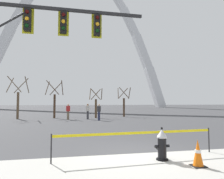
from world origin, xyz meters
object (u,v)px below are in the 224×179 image
traffic_signal_gantry (16,35)px  traffic_cone_by_hydrant (198,153)px  pedestrian_walking_right (99,112)px  pedestrian_walking_left (88,111)px  monument_arch (77,42)px  fire_hydrant (162,145)px  pedestrian_standing_center (68,112)px

traffic_signal_gantry → traffic_cone_by_hydrant: bearing=-31.6°
traffic_cone_by_hydrant → traffic_signal_gantry: (-5.57, 3.43, 4.05)m
pedestrian_walking_right → traffic_cone_by_hydrant: bearing=-87.4°
traffic_signal_gantry → pedestrian_walking_left: traffic_signal_gantry is taller
traffic_signal_gantry → monument_arch: monument_arch is taller
fire_hydrant → monument_arch: (-0.47, 59.77, 20.55)m
pedestrian_walking_left → pedestrian_standing_center: 1.99m
traffic_cone_by_hydrant → pedestrian_walking_left: (-1.59, 16.22, 0.46)m
pedestrian_walking_left → pedestrian_walking_right: same height
fire_hydrant → traffic_signal_gantry: bearing=151.5°
traffic_signal_gantry → pedestrian_walking_left: (3.98, 12.79, -3.59)m
traffic_cone_by_hydrant → pedestrian_standing_center: (-3.57, 16.06, 0.46)m
pedestrian_walking_right → monument_arch: bearing=90.6°
pedestrian_walking_left → pedestrian_walking_right: (0.93, -1.63, 0.00)m
pedestrian_walking_right → pedestrian_walking_left: bearing=119.8°
fire_hydrant → traffic_signal_gantry: traffic_signal_gantry is taller
traffic_cone_by_hydrant → pedestrian_standing_center: 16.46m
traffic_signal_gantry → monument_arch: bearing=85.6°
traffic_cone_by_hydrant → pedestrian_walking_right: (-0.65, 14.59, 0.46)m
monument_arch → pedestrian_walking_right: bearing=-89.4°
fire_hydrant → traffic_cone_by_hydrant: fire_hydrant is taller
fire_hydrant → pedestrian_walking_left: pedestrian_walking_left is taller
traffic_signal_gantry → monument_arch: size_ratio=0.13×
traffic_signal_gantry → pedestrian_walking_right: traffic_signal_gantry is taller
monument_arch → pedestrian_walking_right: size_ratio=37.57×
traffic_cone_by_hydrant → monument_arch: bearing=91.1°
monument_arch → pedestrian_standing_center: (-2.41, -44.49, -20.20)m
pedestrian_walking_right → traffic_signal_gantry: bearing=-113.8°
fire_hydrant → monument_arch: 63.20m
pedestrian_standing_center → monument_arch: bearing=86.9°
traffic_cone_by_hydrant → pedestrian_walking_left: bearing=95.6°
monument_arch → pedestrian_standing_center: 48.92m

